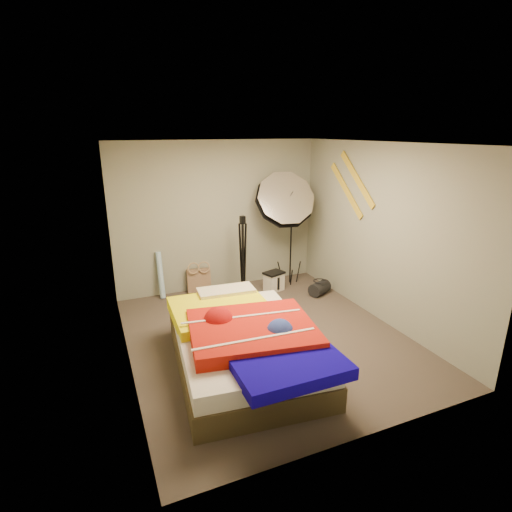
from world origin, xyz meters
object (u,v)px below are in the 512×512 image
wrapping_roll (161,275)px  camera_tripod (243,251)px  camera_case (274,282)px  bed (244,343)px  tote_bag (199,280)px  duffel_bag (320,288)px  photo_umbrella (284,201)px

wrapping_roll → camera_tripod: 1.40m
wrapping_roll → camera_tripod: (1.27, -0.46, 0.39)m
camera_case → bed: bed is taller
tote_bag → duffel_bag: 2.05m
tote_bag → camera_case: tote_bag is taller
tote_bag → bed: size_ratio=0.17×
camera_case → photo_umbrella: bearing=11.7°
tote_bag → camera_case: bearing=-14.4°
tote_bag → bed: (-0.12, -2.44, 0.12)m
duffel_bag → camera_tripod: bearing=133.6°
duffel_bag → photo_umbrella: (-0.39, 0.60, 1.40)m
tote_bag → photo_umbrella: 1.97m
camera_case → camera_tripod: (-0.57, -0.01, 0.62)m
wrapping_roll → photo_umbrella: photo_umbrella is taller
tote_bag → bed: bed is taller
tote_bag → bed: 2.45m
camera_case → bed: 2.39m
camera_case → duffel_bag: size_ratio=0.84×
camera_case → photo_umbrella: size_ratio=0.15×
bed → photo_umbrella: photo_umbrella is taller
bed → camera_tripod: size_ratio=1.76×
wrapping_roll → duffel_bag: 2.64m
wrapping_roll → bed: bearing=-78.1°
tote_bag → camera_tripod: size_ratio=0.29×
tote_bag → duffel_bag: size_ratio=1.08×
tote_bag → wrapping_roll: wrapping_roll is taller
tote_bag → wrapping_roll: 0.66m
tote_bag → camera_tripod: bearing=-29.8°
bed → camera_case: bearing=56.5°
duffel_bag → camera_tripod: size_ratio=0.27×
camera_tripod → tote_bag: bearing=143.7°
duffel_bag → tote_bag: bearing=127.9°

